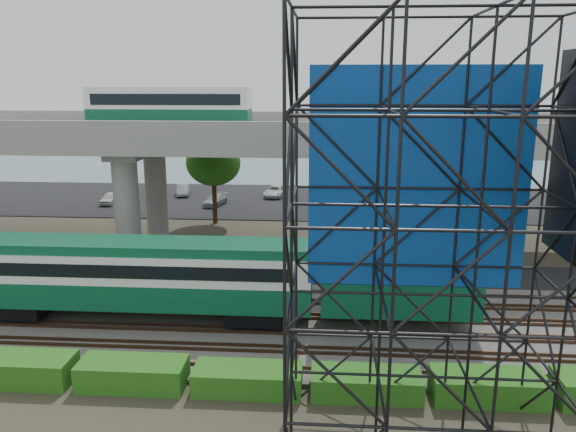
{
  "coord_description": "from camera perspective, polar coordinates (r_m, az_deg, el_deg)",
  "views": [
    {
      "loc": [
        4.2,
        -25.64,
        12.92
      ],
      "look_at": [
        2.0,
        6.0,
        5.17
      ],
      "focal_mm": 35.0,
      "sensor_mm": 36.0,
      "label": 1
    }
  ],
  "objects": [
    {
      "name": "overpass",
      "position": [
        42.18,
        -2.53,
        7.31
      ],
      "size": [
        80.0,
        12.0,
        12.4
      ],
      "color": "#9E9B93",
      "rests_on": "ground"
    },
    {
      "name": "parked_cars",
      "position": [
        60.75,
        0.48,
        2.09
      ],
      "size": [
        39.62,
        9.38,
        1.22
      ],
      "color": "silver",
      "rests_on": "parking_lot"
    },
    {
      "name": "commuter_train",
      "position": [
        30.49,
        -11.64,
        -5.78
      ],
      "size": [
        29.3,
        3.06,
        4.3
      ],
      "color": "black",
      "rests_on": "rail_tracks"
    },
    {
      "name": "harbor_water",
      "position": [
        82.76,
        1.03,
        4.75
      ],
      "size": [
        140.0,
        40.0,
        0.03
      ],
      "primitive_type": "cube",
      "color": "slate",
      "rests_on": "ground"
    },
    {
      "name": "ballast_bed",
      "position": [
        30.76,
        -4.31,
        -10.94
      ],
      "size": [
        90.0,
        12.0,
        0.2
      ],
      "primitive_type": "cube",
      "color": "slate",
      "rests_on": "ground"
    },
    {
      "name": "rail_tracks",
      "position": [
        30.68,
        -4.32,
        -10.64
      ],
      "size": [
        90.0,
        9.52,
        0.16
      ],
      "color": "#472D1E",
      "rests_on": "ballast_bed"
    },
    {
      "name": "hedge_strip",
      "position": [
        24.87,
        -4.09,
        -16.11
      ],
      "size": [
        34.6,
        1.8,
        1.2
      ],
      "color": "#1D5F15",
      "rests_on": "ground"
    },
    {
      "name": "trees",
      "position": [
        43.37,
        -7.89,
        3.84
      ],
      "size": [
        40.94,
        16.94,
        7.69
      ],
      "color": "#382314",
      "rests_on": "ground"
    },
    {
      "name": "scaffold_tower",
      "position": [
        18.79,
        14.25,
        -3.55
      ],
      "size": [
        9.36,
        6.36,
        15.0
      ],
      "color": "black",
      "rests_on": "ground"
    },
    {
      "name": "parking_lot",
      "position": [
        61.16,
        -0.04,
        1.57
      ],
      "size": [
        90.0,
        18.0,
        0.08
      ],
      "primitive_type": "cube",
      "color": "black",
      "rests_on": "ground"
    },
    {
      "name": "ground",
      "position": [
        29.02,
        -4.89,
        -12.76
      ],
      "size": [
        140.0,
        140.0,
        0.0
      ],
      "primitive_type": "plane",
      "color": "#474233",
      "rests_on": "ground"
    },
    {
      "name": "service_road",
      "position": [
        38.6,
        -2.51,
        -5.78
      ],
      "size": [
        90.0,
        5.0,
        0.08
      ],
      "primitive_type": "cube",
      "color": "black",
      "rests_on": "ground"
    }
  ]
}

